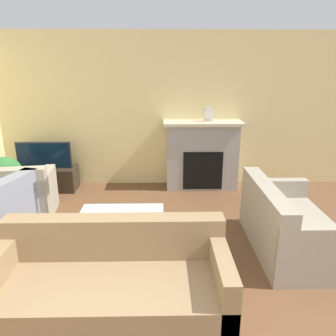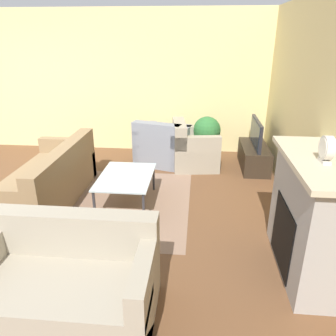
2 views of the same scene
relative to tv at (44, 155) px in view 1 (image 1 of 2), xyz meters
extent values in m
cube|color=beige|center=(1.71, 0.34, 0.71)|extent=(8.06, 0.06, 2.70)
cube|color=#896B56|center=(1.55, -2.06, -0.64)|extent=(2.22, 1.92, 0.00)
cube|color=#9E9993|center=(2.76, 0.09, -0.04)|extent=(1.25, 0.44, 1.21)
cube|color=black|center=(2.76, -0.14, -0.26)|extent=(0.69, 0.01, 0.68)
cube|color=beige|center=(2.76, 0.06, 0.54)|extent=(1.37, 0.50, 0.05)
cube|color=#2D2319|center=(0.00, 0.00, -0.44)|extent=(1.05, 0.45, 0.41)
cube|color=#232328|center=(0.00, 0.00, 0.00)|extent=(0.94, 0.05, 0.47)
cube|color=black|center=(0.00, -0.02, 0.00)|extent=(0.90, 0.01, 0.43)
cube|color=#8C704C|center=(1.61, -3.16, -0.43)|extent=(2.02, 0.89, 0.42)
cube|color=#8C704C|center=(1.61, -2.81, -0.02)|extent=(2.02, 0.20, 0.40)
cube|color=#8C704C|center=(0.67, -3.16, -0.31)|extent=(0.14, 0.89, 0.66)
cube|color=#8C704C|center=(2.55, -3.16, -0.31)|extent=(0.14, 0.89, 0.66)
cube|color=#9E937F|center=(3.59, -2.06, -0.43)|extent=(0.87, 1.48, 0.42)
cube|color=#9E937F|center=(3.25, -2.06, -0.02)|extent=(0.20, 1.48, 0.40)
cube|color=#9E937F|center=(3.59, -2.73, -0.31)|extent=(0.87, 0.14, 0.66)
cube|color=#9E937F|center=(3.59, -1.39, -0.31)|extent=(0.87, 0.14, 0.66)
cube|color=gray|center=(0.18, -1.72, -0.02)|extent=(0.43, 0.89, 0.40)
cube|color=gray|center=(-0.02, -1.29, -0.31)|extent=(0.83, 0.36, 0.66)
cube|color=#9E937F|center=(0.02, -1.05, -0.43)|extent=(0.92, 0.88, 0.42)
cube|color=#9E937F|center=(0.06, -1.33, -0.02)|extent=(0.84, 0.31, 0.40)
cube|color=#9E937F|center=(0.36, -1.00, -0.31)|extent=(0.24, 0.79, 0.66)
cylinder|color=#333338|center=(1.08, -2.30, -0.44)|extent=(0.04, 0.04, 0.41)
cylinder|color=#333338|center=(2.03, -2.30, -0.44)|extent=(0.04, 0.04, 0.41)
cylinder|color=#333338|center=(1.08, -1.66, -0.44)|extent=(0.04, 0.04, 0.41)
cylinder|color=#333338|center=(2.03, -1.66, -0.44)|extent=(0.04, 0.04, 0.41)
cube|color=silver|center=(1.55, -1.98, -0.22)|extent=(1.02, 0.72, 0.02)
cylinder|color=#47474C|center=(-0.30, -0.85, -0.52)|extent=(0.31, 0.31, 0.23)
cylinder|color=#4C3823|center=(-0.30, -0.85, -0.33)|extent=(0.03, 0.03, 0.15)
sphere|color=#2D6B33|center=(-0.30, -0.85, -0.05)|extent=(0.51, 0.51, 0.51)
cube|color=beige|center=(2.86, 0.09, 0.58)|extent=(0.15, 0.07, 0.03)
cylinder|color=beige|center=(2.86, 0.09, 0.70)|extent=(0.21, 0.07, 0.21)
cylinder|color=white|center=(2.86, 0.05, 0.70)|extent=(0.17, 0.00, 0.17)
camera|label=1|loc=(2.05, -5.52, 1.52)|focal=35.00mm
camera|label=2|loc=(5.61, -1.01, 1.60)|focal=35.00mm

